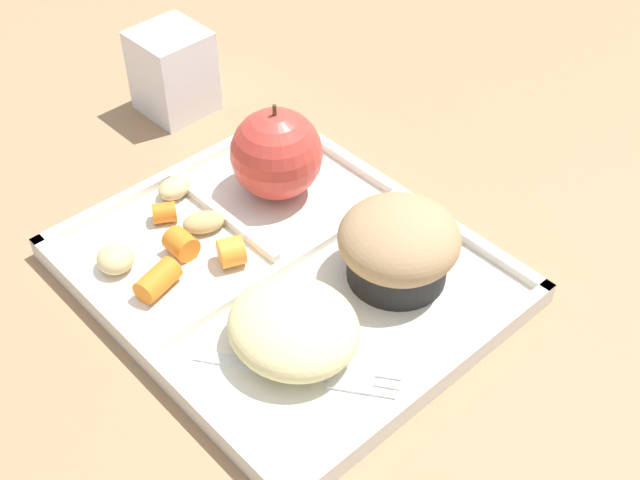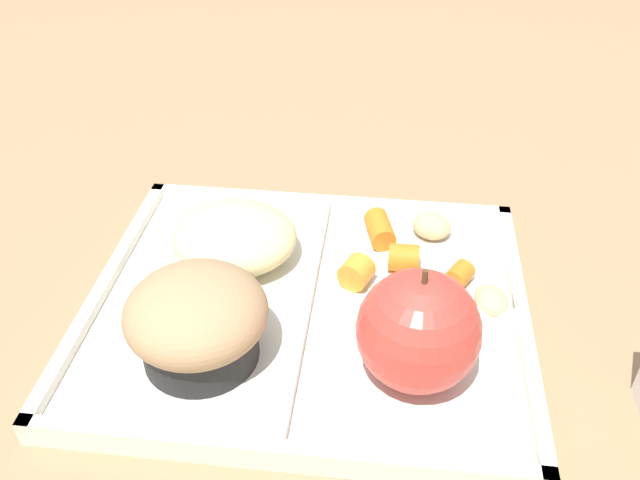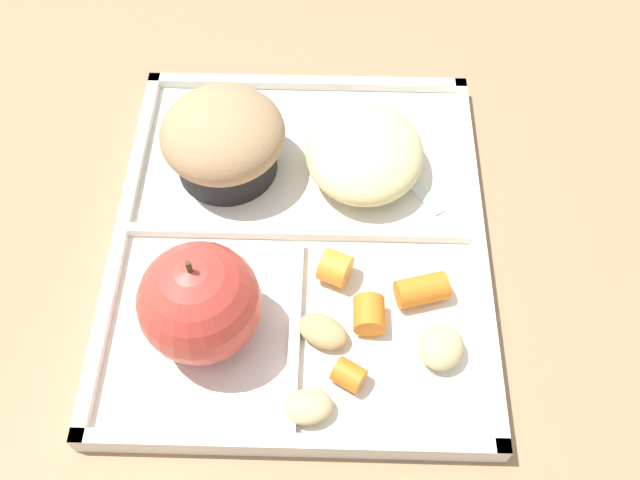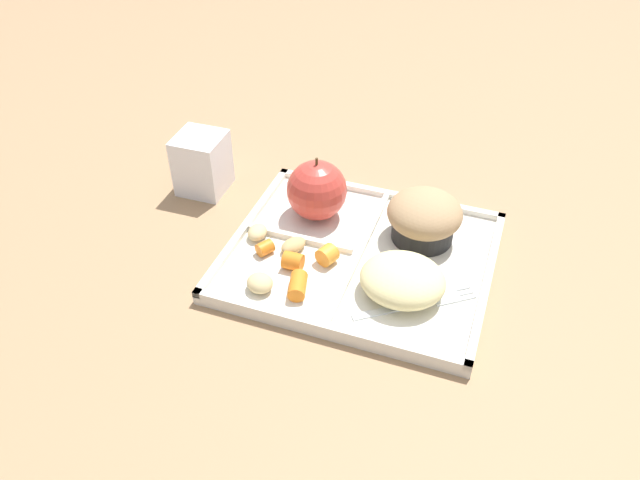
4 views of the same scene
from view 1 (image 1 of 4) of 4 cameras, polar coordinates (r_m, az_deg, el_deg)
ground at (r=0.71m, az=-2.32°, el=-2.61°), size 6.00×6.00×0.00m
lunch_tray at (r=0.71m, az=-2.37°, el=-2.20°), size 0.34×0.29×0.02m
green_apple at (r=0.75m, az=-2.96°, el=5.83°), size 0.08×0.08×0.09m
bran_muffin at (r=0.68m, az=5.32°, el=-0.36°), size 0.10×0.10×0.07m
carrot_slice_edge at (r=0.70m, az=-6.00°, el=-0.80°), size 0.03×0.03×0.02m
carrot_slice_tilted at (r=0.72m, az=-9.35°, el=-0.27°), size 0.02×0.02×0.02m
carrot_slice_diagonal at (r=0.75m, az=-10.44°, el=1.82°), size 0.03×0.03×0.02m
carrot_slice_center at (r=0.69m, az=-10.89°, el=-2.68°), size 0.03×0.04×0.02m
potato_chunk_small at (r=0.78m, az=-9.79°, el=3.48°), size 0.03×0.04×0.02m
potato_chunk_wedge at (r=0.74m, az=-7.85°, el=1.20°), size 0.04×0.04×0.02m
potato_chunk_browned at (r=0.72m, az=-13.63°, el=-1.21°), size 0.04×0.04×0.02m
egg_noodle_pile at (r=0.63m, az=-1.81°, el=-5.90°), size 0.10×0.10×0.04m
meatball_back at (r=0.63m, az=-2.04°, el=-5.89°), size 0.04×0.04×0.04m
meatball_center at (r=0.63m, az=-1.62°, el=-6.31°), size 0.03×0.03×0.03m
plastic_fork at (r=0.63m, az=-0.78°, el=-8.98°), size 0.13×0.10×0.00m
milk_carton at (r=0.90m, az=-9.89°, el=11.13°), size 0.07×0.07×0.09m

